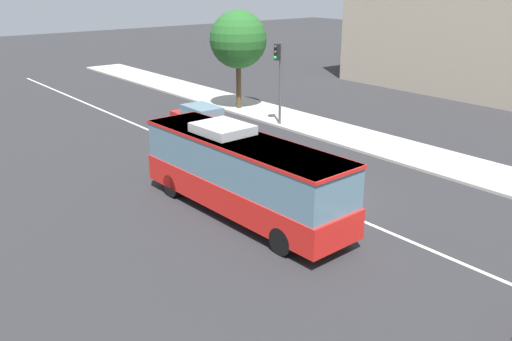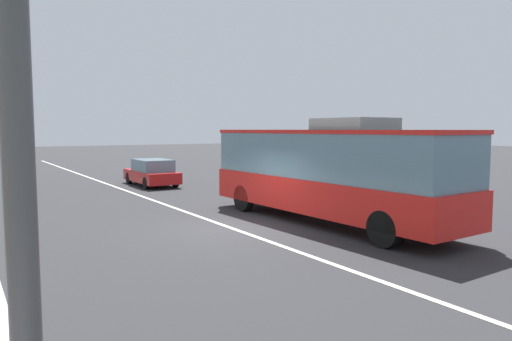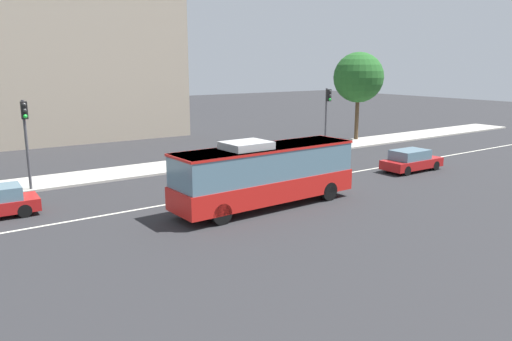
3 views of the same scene
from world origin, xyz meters
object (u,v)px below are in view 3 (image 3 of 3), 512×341
(traffic_light_mid_block, at_px, (327,109))
(street_tree_kerbside_centre, at_px, (359,78))
(traffic_light_near_corner, at_px, (26,130))
(sedan_red_ahead, at_px, (411,160))
(transit_bus, at_px, (265,172))

(traffic_light_mid_block, distance_m, street_tree_kerbside_centre, 7.43)
(street_tree_kerbside_centre, bearing_deg, traffic_light_near_corner, -174.17)
(traffic_light_near_corner, bearing_deg, sedan_red_ahead, 69.05)
(transit_bus, xyz_separation_m, street_tree_kerbside_centre, (20.09, 12.99, 4.09))
(traffic_light_near_corner, relative_size, traffic_light_mid_block, 1.00)
(transit_bus, bearing_deg, traffic_light_near_corner, 130.79)
(street_tree_kerbside_centre, bearing_deg, sedan_red_ahead, -120.58)
(traffic_light_near_corner, distance_m, street_tree_kerbside_centre, 29.53)
(sedan_red_ahead, relative_size, traffic_light_near_corner, 0.87)
(transit_bus, xyz_separation_m, traffic_light_near_corner, (-9.19, 10.00, 1.75))
(transit_bus, relative_size, traffic_light_mid_block, 1.94)
(sedan_red_ahead, height_order, traffic_light_mid_block, traffic_light_mid_block)
(traffic_light_near_corner, xyz_separation_m, traffic_light_mid_block, (22.83, 0.16, 0.00))
(transit_bus, bearing_deg, traffic_light_mid_block, 34.91)
(traffic_light_near_corner, height_order, traffic_light_mid_block, same)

